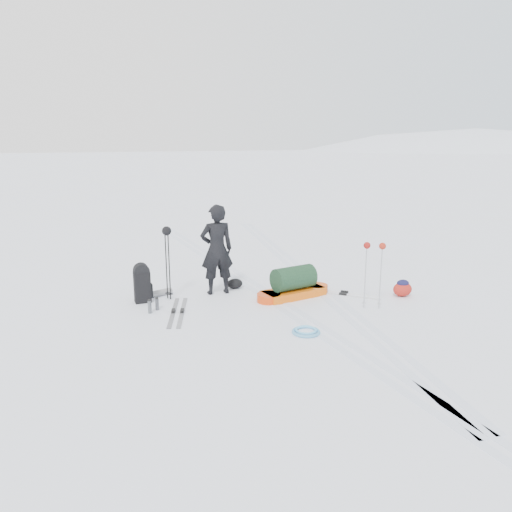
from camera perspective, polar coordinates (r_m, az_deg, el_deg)
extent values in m
plane|color=silver|center=(9.86, 2.84, -5.54)|extent=(200.00, 200.00, 0.00)
ellipsoid|color=white|center=(156.87, 21.01, -17.33)|extent=(256.00, 192.00, 160.00)
cube|color=silver|center=(9.82, 2.19, -5.60)|extent=(1.40, 17.97, 0.01)
cube|color=silver|center=(9.90, 3.48, -5.43)|extent=(1.40, 17.97, 0.01)
cube|color=silver|center=(12.10, 4.71, -1.91)|extent=(2.09, 13.88, 0.01)
cube|color=silver|center=(12.20, 5.73, -1.80)|extent=(2.09, 13.88, 0.01)
imported|color=black|center=(10.32, -4.51, 0.73)|extent=(0.70, 0.47, 1.88)
cube|color=#E15E0D|center=(10.30, 4.28, -4.23)|extent=(1.38, 0.78, 0.16)
cylinder|color=#DD4C0D|center=(10.65, 6.92, -3.70)|extent=(0.56, 0.56, 0.16)
cylinder|color=red|center=(9.98, 1.47, -4.79)|extent=(0.56, 0.56, 0.16)
cylinder|color=black|center=(10.21, 4.32, -2.52)|extent=(0.94, 0.63, 0.48)
cube|color=black|center=(10.14, -12.87, -3.48)|extent=(0.32, 0.23, 0.62)
cylinder|color=black|center=(10.05, -12.97, -1.68)|extent=(0.31, 0.22, 0.30)
cube|color=black|center=(10.21, -11.97, -3.84)|extent=(0.07, 0.16, 0.27)
cylinder|color=slate|center=(10.53, -10.87, -4.14)|extent=(0.51, 0.27, 0.13)
cylinder|color=black|center=(10.18, -10.21, -1.07)|extent=(0.03, 0.03, 1.38)
cylinder|color=black|center=(10.10, -9.88, -1.16)|extent=(0.03, 0.03, 1.38)
torus|color=black|center=(10.34, -10.08, -4.20)|extent=(0.11, 0.11, 0.01)
torus|color=black|center=(10.27, -9.75, -4.31)|extent=(0.11, 0.11, 0.01)
sphere|color=black|center=(9.98, -10.18, 2.84)|extent=(0.18, 0.18, 0.18)
cylinder|color=#ABAEB2|center=(9.72, 12.38, -2.40)|extent=(0.03, 0.03, 1.21)
cylinder|color=#A8AAAF|center=(9.73, 14.05, -2.48)|extent=(0.03, 0.03, 1.21)
torus|color=#ABACB2|center=(9.87, 12.23, -5.26)|extent=(0.11, 0.11, 0.01)
torus|color=#B6B9BE|center=(9.88, 13.88, -5.33)|extent=(0.11, 0.11, 0.01)
sphere|color=maroon|center=(9.57, 12.57, 1.19)|extent=(0.13, 0.13, 0.13)
sphere|color=maroon|center=(9.58, 14.26, 1.11)|extent=(0.13, 0.13, 0.13)
cube|color=gray|center=(9.51, -8.44, -6.36)|extent=(0.55, 1.59, 0.01)
cube|color=gray|center=(9.53, -9.43, -6.36)|extent=(0.55, 1.59, 0.01)
cube|color=black|center=(9.50, -8.44, -6.19)|extent=(0.11, 0.18, 0.05)
cube|color=black|center=(9.52, -9.43, -6.19)|extent=(0.11, 0.18, 0.05)
cube|color=silver|center=(10.53, 9.89, -4.44)|extent=(1.21, 1.11, 0.01)
cube|color=white|center=(10.67, 10.07, -4.20)|extent=(1.21, 1.11, 0.01)
cube|color=black|center=(10.52, 9.90, -4.29)|extent=(0.16, 0.15, 0.04)
cube|color=black|center=(10.66, 10.08, -4.05)|extent=(0.16, 0.15, 0.04)
torus|color=#53A0CA|center=(8.51, 5.74, -8.60)|extent=(0.50, 0.50, 0.05)
torus|color=#63C1F0|center=(8.54, 5.74, -8.42)|extent=(0.39, 0.39, 0.04)
ellipsoid|color=maroon|center=(10.73, 16.40, -3.67)|extent=(0.41, 0.31, 0.29)
ellipsoid|color=black|center=(10.69, 16.44, -2.99)|extent=(0.26, 0.21, 0.14)
cylinder|color=#5A5D61|center=(9.54, -12.05, -5.73)|extent=(0.07, 0.07, 0.24)
cylinder|color=#4E5055|center=(9.69, -11.25, -5.45)|extent=(0.07, 0.07, 0.22)
cylinder|color=black|center=(9.50, -12.09, -4.96)|extent=(0.06, 0.06, 0.03)
cylinder|color=black|center=(9.65, -11.28, -4.74)|extent=(0.06, 0.06, 0.03)
ellipsoid|color=black|center=(10.83, -2.45, -3.18)|extent=(0.41, 0.36, 0.21)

